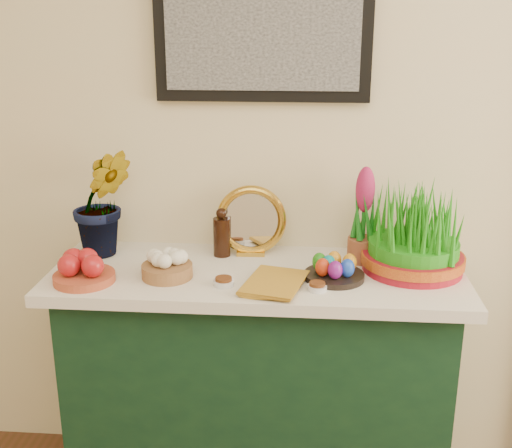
{
  "coord_description": "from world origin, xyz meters",
  "views": [
    {
      "loc": [
        -0.08,
        -0.02,
        1.71
      ],
      "look_at": [
        -0.24,
        1.95,
        1.07
      ],
      "focal_mm": 45.0,
      "sensor_mm": 36.0,
      "label": 1
    }
  ],
  "objects": [
    {
      "name": "garlic_basket",
      "position": [
        -0.54,
        1.92,
        0.93
      ],
      "size": [
        0.2,
        0.2,
        0.09
      ],
      "color": "olive",
      "rests_on": "tablecloth"
    },
    {
      "name": "vinegar_cruet",
      "position": [
        -0.38,
        2.13,
        0.97
      ],
      "size": [
        0.06,
        0.06,
        0.18
      ],
      "color": "black",
      "rests_on": "tablecloth"
    },
    {
      "name": "hyacinth_pink",
      "position": [
        0.12,
        2.12,
        1.04
      ],
      "size": [
        0.1,
        0.1,
        0.34
      ],
      "color": "brown",
      "rests_on": "tablecloth"
    },
    {
      "name": "book",
      "position": [
        -0.26,
        1.88,
        0.91
      ],
      "size": [
        0.21,
        0.26,
        0.03
      ],
      "primitive_type": "imported",
      "rotation": [
        0.0,
        0.0,
        -0.24
      ],
      "color": "#B18022",
      "rests_on": "tablecloth"
    },
    {
      "name": "spice_dish_right",
      "position": [
        -0.04,
        1.85,
        0.9
      ],
      "size": [
        0.06,
        0.06,
        0.03
      ],
      "color": "silver",
      "rests_on": "tablecloth"
    },
    {
      "name": "tablecloth",
      "position": [
        -0.24,
        2.0,
        0.87
      ],
      "size": [
        1.4,
        0.55,
        0.04
      ],
      "primitive_type": "cube",
      "color": "white",
      "rests_on": "sideboard"
    },
    {
      "name": "mirror",
      "position": [
        -0.28,
        2.16,
        1.01
      ],
      "size": [
        0.25,
        0.07,
        0.25
      ],
      "color": "gold",
      "rests_on": "tablecloth"
    },
    {
      "name": "spice_dish_left",
      "position": [
        -0.34,
        1.86,
        0.9
      ],
      "size": [
        0.07,
        0.07,
        0.03
      ],
      "color": "silver",
      "rests_on": "tablecloth"
    },
    {
      "name": "wheatgrass_sabzeh",
      "position": [
        0.28,
        2.04,
        1.01
      ],
      "size": [
        0.35,
        0.35,
        0.28
      ],
      "color": "maroon",
      "rests_on": "tablecloth"
    },
    {
      "name": "sideboard",
      "position": [
        -0.24,
        2.0,
        0.42
      ],
      "size": [
        1.3,
        0.45,
        0.85
      ],
      "primitive_type": "cube",
      "color": "#12331B",
      "rests_on": "ground"
    },
    {
      "name": "hyacinth_green",
      "position": [
        -0.8,
        2.11,
        1.15
      ],
      "size": [
        0.32,
        0.3,
        0.51
      ],
      "primitive_type": "imported",
      "rotation": [
        0.0,
        0.0,
        0.36
      ],
      "color": "#186E19",
      "rests_on": "tablecloth"
    },
    {
      "name": "egg_plate",
      "position": [
        0.01,
        1.94,
        0.92
      ],
      "size": [
        0.23,
        0.23,
        0.08
      ],
      "color": "black",
      "rests_on": "tablecloth"
    },
    {
      "name": "apple_bowl",
      "position": [
        -0.8,
        1.86,
        0.93
      ],
      "size": [
        0.26,
        0.26,
        0.1
      ],
      "color": "#AE482B",
      "rests_on": "tablecloth"
    }
  ]
}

